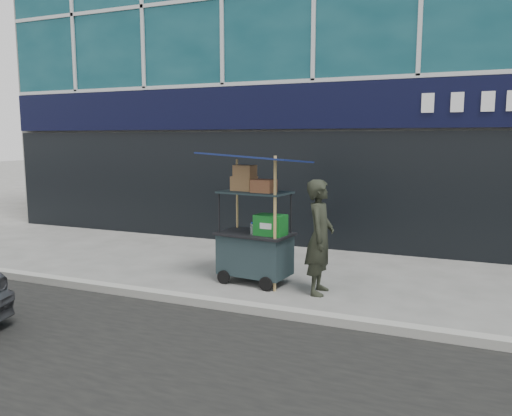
% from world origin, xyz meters
% --- Properties ---
extents(ground, '(80.00, 80.00, 0.00)m').
position_xyz_m(ground, '(0.00, 0.00, 0.00)').
color(ground, '#5F5F5B').
rests_on(ground, ground).
extents(curb, '(80.00, 0.18, 0.12)m').
position_xyz_m(curb, '(0.00, -0.20, 0.06)').
color(curb, gray).
rests_on(curb, ground).
extents(vendor_cart, '(1.64, 1.25, 2.05)m').
position_xyz_m(vendor_cart, '(-0.08, 1.12, 0.72)').
color(vendor_cart, '#1B292E').
rests_on(vendor_cart, ground).
extents(vendor_man, '(0.45, 0.64, 1.68)m').
position_xyz_m(vendor_man, '(0.99, 0.96, 0.84)').
color(vendor_man, black).
rests_on(vendor_man, ground).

